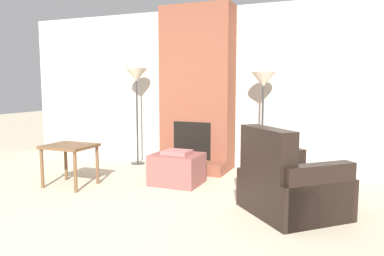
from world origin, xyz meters
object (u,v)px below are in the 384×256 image
Objects in this scene: side_table at (70,151)px; floor_lamp_left at (136,80)px; floor_lamp_right at (263,84)px; armchair at (288,187)px; ottoman at (177,168)px.

side_table is 0.38× the size of floor_lamp_left.
armchair is at bearing -68.81° from floor_lamp_right.
side_table reaches higher than ottoman.
ottoman is 1.77m from floor_lamp_right.
ottoman is 1.05× the size of side_table.
ottoman is 0.42× the size of floor_lamp_right.
armchair reaches higher than side_table.
armchair is (1.58, -0.64, 0.08)m from ottoman.
floor_lamp_left is at bearing 85.69° from side_table.
floor_lamp_right is (2.26, 1.56, 0.89)m from side_table.
armchair is 0.78× the size of floor_lamp_left.
floor_lamp_right is at bearing 43.45° from ottoman.
floor_lamp_left is (0.12, 1.56, 0.96)m from side_table.
armchair is at bearing 0.06° from side_table.
ottoman is 0.40× the size of floor_lamp_left.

